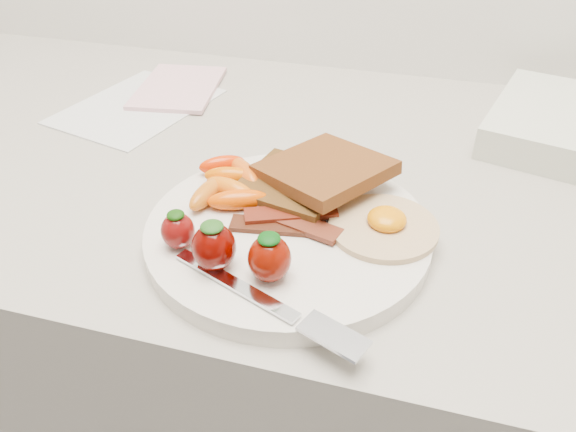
# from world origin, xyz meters

# --- Properties ---
(counter) EXTENTS (2.00, 0.60, 0.90)m
(counter) POSITION_xyz_m (0.00, 1.70, 0.45)
(counter) COLOR gray
(counter) RESTS_ON ground
(plate) EXTENTS (0.27, 0.27, 0.02)m
(plate) POSITION_xyz_m (-0.00, 1.55, 0.91)
(plate) COLOR silver
(plate) RESTS_ON counter
(toast_lower) EXTENTS (0.11, 0.11, 0.01)m
(toast_lower) POSITION_xyz_m (-0.01, 1.61, 0.93)
(toast_lower) COLOR black
(toast_lower) RESTS_ON plate
(toast_upper) EXTENTS (0.15, 0.15, 0.03)m
(toast_upper) POSITION_xyz_m (0.02, 1.63, 0.94)
(toast_upper) COLOR #4F2513
(toast_upper) RESTS_ON toast_lower
(fried_egg) EXTENTS (0.13, 0.13, 0.02)m
(fried_egg) POSITION_xyz_m (0.09, 1.57, 0.92)
(fried_egg) COLOR beige
(fried_egg) RESTS_ON plate
(bacon_strips) EXTENTS (0.11, 0.06, 0.01)m
(bacon_strips) POSITION_xyz_m (-0.00, 1.55, 0.92)
(bacon_strips) COLOR black
(bacon_strips) RESTS_ON plate
(baby_carrots) EXTENTS (0.10, 0.11, 0.02)m
(baby_carrots) POSITION_xyz_m (-0.07, 1.59, 0.93)
(baby_carrots) COLOR #DE5D00
(baby_carrots) RESTS_ON plate
(strawberries) EXTENTS (0.12, 0.05, 0.05)m
(strawberries) POSITION_xyz_m (-0.04, 1.48, 0.94)
(strawberries) COLOR #610A08
(strawberries) RESTS_ON plate
(fork) EXTENTS (0.18, 0.08, 0.00)m
(fork) POSITION_xyz_m (0.02, 1.44, 0.92)
(fork) COLOR silver
(fork) RESTS_ON plate
(paper_sheet) EXTENTS (0.20, 0.24, 0.00)m
(paper_sheet) POSITION_xyz_m (-0.28, 1.78, 0.90)
(paper_sheet) COLOR silver
(paper_sheet) RESTS_ON counter
(notepad) EXTENTS (0.13, 0.17, 0.01)m
(notepad) POSITION_xyz_m (-0.25, 1.85, 0.91)
(notepad) COLOR beige
(notepad) RESTS_ON paper_sheet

